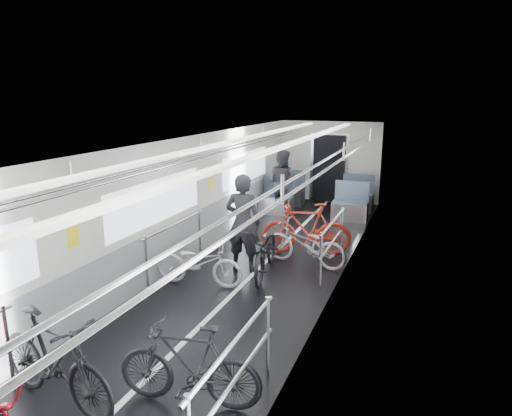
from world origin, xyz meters
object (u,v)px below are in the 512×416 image
(bike_right_near, at_px, (189,365))
(person_seated, at_px, (281,182))
(bike_aisle, at_px, (266,250))
(person_standing, at_px, (243,223))
(bike_right_mid, at_px, (305,244))
(bike_left_mid, at_px, (54,360))
(bike_right_far, at_px, (306,229))
(bike_left_far, at_px, (199,263))

(bike_right_near, distance_m, person_seated, 7.96)
(bike_aisle, xyz_separation_m, person_standing, (-0.49, 0.10, 0.44))
(bike_right_mid, xyz_separation_m, bike_aisle, (-0.52, -0.72, 0.04))
(bike_left_mid, relative_size, bike_aisle, 0.98)
(bike_right_far, bearing_deg, bike_left_mid, -26.18)
(bike_left_mid, distance_m, person_seated, 8.31)
(bike_right_far, bearing_deg, bike_left_far, -44.76)
(bike_right_far, bearing_deg, bike_aisle, -29.52)
(bike_aisle, distance_m, person_standing, 0.67)
(bike_left_mid, relative_size, person_standing, 0.96)
(bike_aisle, height_order, person_seated, person_seated)
(person_standing, bearing_deg, person_seated, -85.49)
(bike_right_mid, distance_m, person_standing, 1.28)
(bike_left_far, distance_m, bike_aisle, 1.23)
(bike_left_mid, distance_m, bike_right_far, 5.57)
(person_standing, bearing_deg, bike_right_near, 100.59)
(bike_aisle, relative_size, person_standing, 0.98)
(bike_right_far, relative_size, person_seated, 1.02)
(bike_right_mid, relative_size, bike_right_far, 0.90)
(bike_left_mid, relative_size, bike_left_far, 1.14)
(person_seated, bearing_deg, bike_aisle, 115.96)
(bike_aisle, relative_size, person_seated, 1.01)
(bike_left_mid, xyz_separation_m, person_seated, (-0.24, 8.30, 0.36))
(bike_right_near, xyz_separation_m, bike_aisle, (-0.45, 3.61, -0.00))
(bike_right_near, height_order, person_seated, person_seated)
(bike_right_mid, bearing_deg, bike_left_mid, -6.23)
(bike_right_far, height_order, person_seated, person_seated)
(bike_left_mid, distance_m, bike_right_mid, 5.02)
(bike_left_far, xyz_separation_m, bike_right_far, (1.29, 2.14, 0.14))
(bike_left_mid, bearing_deg, bike_right_mid, -5.48)
(bike_right_near, height_order, person_standing, person_standing)
(bike_left_far, relative_size, person_standing, 0.84)
(bike_right_near, distance_m, person_standing, 3.86)
(bike_left_mid, xyz_separation_m, bike_aisle, (0.83, 4.11, -0.06))
(bike_left_mid, bearing_deg, bike_left_far, 11.57)
(bike_right_mid, bearing_deg, bike_right_far, -157.17)
(bike_aisle, bearing_deg, bike_right_mid, 44.84)
(bike_right_near, xyz_separation_m, person_standing, (-0.94, 3.71, 0.44))
(bike_left_mid, height_order, bike_left_far, bike_left_mid)
(bike_right_mid, xyz_separation_m, bike_right_far, (-0.14, 0.60, 0.11))
(bike_right_near, bearing_deg, person_seated, -178.04)
(bike_left_far, height_order, bike_aisle, bike_aisle)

